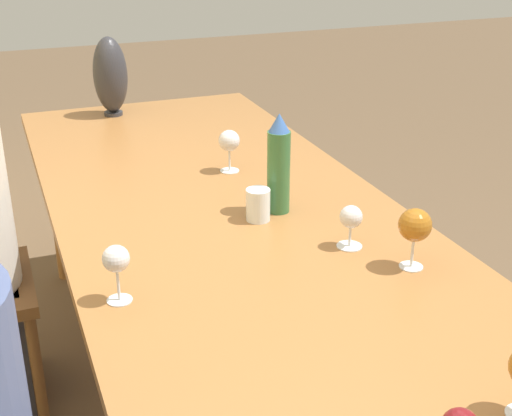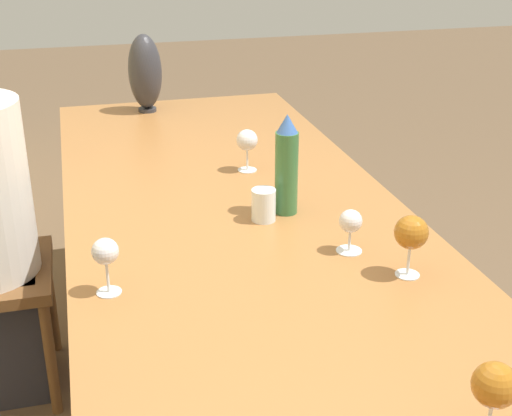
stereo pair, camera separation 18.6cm
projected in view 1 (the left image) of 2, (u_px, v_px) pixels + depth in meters
The scene contains 8 objects.
dining_table at pixel (259, 265), 1.91m from camera, with size 3.06×0.99×0.75m.
water_bottle at pixel (279, 165), 2.03m from camera, with size 0.07×0.07×0.30m.
water_tumbler at pixel (258, 205), 2.02m from camera, with size 0.07×0.07×0.09m.
vase at pixel (110, 75), 2.94m from camera, with size 0.14×0.14×0.33m.
wine_glass_1 at pixel (351, 219), 1.85m from camera, with size 0.07×0.07×0.12m.
wine_glass_2 at pixel (116, 261), 1.59m from camera, with size 0.06×0.06×0.14m.
wine_glass_3 at pixel (415, 226), 1.73m from camera, with size 0.08×0.08×0.16m.
wine_glass_5 at pixel (229, 142), 2.35m from camera, with size 0.07×0.07×0.14m.
Camera 1 is at (-1.57, 0.61, 1.60)m, focal length 50.00 mm.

